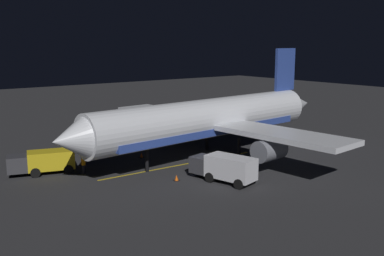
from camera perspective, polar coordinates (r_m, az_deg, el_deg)
The scene contains 9 objects.
ground_plane at distance 48.82m, azimuth 1.87°, elevation -3.89°, with size 180.00×180.00×0.20m, color #2A2A2D.
apron_guide_stripe at distance 45.86m, azimuth -1.43°, elevation -4.72°, with size 0.24×18.28×0.01m, color gold.
airliner at distance 48.33m, azimuth 2.40°, elevation 1.08°, with size 31.96×36.68×11.62m.
baggage_truck at distance 44.78m, azimuth -18.36°, elevation -4.12°, with size 3.79×6.38×2.19m.
catering_truck at distance 40.20m, azimuth 4.22°, elevation -5.14°, with size 6.52×3.49×2.41m.
ground_crew_worker at distance 43.84m, azimuth -13.68°, elevation -4.56°, with size 0.40×0.40×1.74m.
traffic_cone_near_left at distance 48.96m, azimuth -6.46°, elevation -3.49°, with size 0.50×0.50×0.55m.
traffic_cone_near_right at distance 40.67m, azimuth -1.99°, elevation -6.39°, with size 0.50×0.50×0.55m.
traffic_cone_under_wing at distance 42.90m, azimuth 4.65°, elevation -5.50°, with size 0.50×0.50×0.55m.
Camera 1 is at (-36.48, 30.00, 12.24)m, focal length 41.83 mm.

